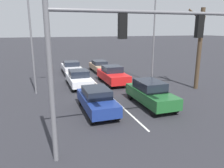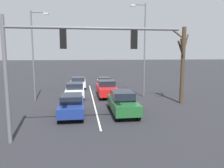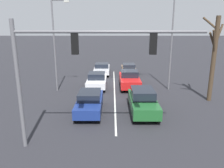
# 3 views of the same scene
# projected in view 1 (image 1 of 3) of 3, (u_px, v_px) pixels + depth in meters

# --- Properties ---
(ground_plane) EXTENTS (240.00, 240.00, 0.00)m
(ground_plane) POSITION_uv_depth(u_px,v_px,m) (93.00, 81.00, 22.01)
(ground_plane) COLOR #28282D
(lane_stripe_left_divider) EXTENTS (0.12, 17.84, 0.01)m
(lane_stripe_left_divider) POSITION_uv_depth(u_px,v_px,m) (101.00, 88.00, 19.33)
(lane_stripe_left_divider) COLOR silver
(lane_stripe_left_divider) RESTS_ON ground_plane
(car_navy_midlane_front) EXTENTS (1.72, 4.46, 1.53)m
(car_navy_midlane_front) POSITION_uv_depth(u_px,v_px,m) (97.00, 100.00, 13.63)
(car_navy_midlane_front) COLOR navy
(car_navy_midlane_front) RESTS_ON ground_plane
(car_darkgreen_leftlane_front) EXTENTS (1.77, 4.64, 1.68)m
(car_darkgreen_leftlane_front) POSITION_uv_depth(u_px,v_px,m) (151.00, 93.00, 14.80)
(car_darkgreen_leftlane_front) COLOR #1E5928
(car_darkgreen_leftlane_front) RESTS_ON ground_plane
(car_white_midlane_second) EXTENTS (1.83, 4.46, 1.51)m
(car_white_midlane_second) POSITION_uv_depth(u_px,v_px,m) (79.00, 78.00, 19.71)
(car_white_midlane_second) COLOR silver
(car_white_midlane_second) RESTS_ON ground_plane
(car_red_leftlane_second) EXTENTS (1.89, 4.72, 1.66)m
(car_red_leftlane_second) POSITION_uv_depth(u_px,v_px,m) (113.00, 75.00, 20.81)
(car_red_leftlane_second) COLOR red
(car_red_leftlane_second) RESTS_ON ground_plane
(car_tan_leftlane_third) EXTENTS (1.71, 4.42, 1.35)m
(car_tan_leftlane_third) POSITION_uv_depth(u_px,v_px,m) (100.00, 66.00, 26.39)
(car_tan_leftlane_third) COLOR tan
(car_tan_leftlane_third) RESTS_ON ground_plane
(car_silver_midlane_third) EXTENTS (1.88, 4.55, 1.41)m
(car_silver_midlane_third) POSITION_uv_depth(u_px,v_px,m) (71.00, 67.00, 25.49)
(car_silver_midlane_third) COLOR silver
(car_silver_midlane_third) RESTS_ON ground_plane
(traffic_signal_gantry) EXTENTS (8.86, 0.37, 6.32)m
(traffic_signal_gantry) POSITION_uv_depth(u_px,v_px,m) (118.00, 45.00, 8.47)
(traffic_signal_gantry) COLOR slate
(traffic_signal_gantry) RESTS_ON ground_plane
(street_lamp_right_shoulder) EXTENTS (1.61, 0.24, 8.30)m
(street_lamp_right_shoulder) POSITION_uv_depth(u_px,v_px,m) (33.00, 34.00, 16.52)
(street_lamp_right_shoulder) COLOR slate
(street_lamp_right_shoulder) RESTS_ON ground_plane
(street_lamp_left_shoulder) EXTENTS (1.57, 0.24, 9.34)m
(street_lamp_left_shoulder) POSITION_uv_depth(u_px,v_px,m) (153.00, 27.00, 20.06)
(street_lamp_left_shoulder) COLOR slate
(street_lamp_left_shoulder) RESTS_ON ground_plane
(bare_tree_near) EXTENTS (1.69, 2.02, 6.76)m
(bare_tree_near) POSITION_uv_depth(u_px,v_px,m) (199.00, 45.00, 18.29)
(bare_tree_near) COLOR #423323
(bare_tree_near) RESTS_ON ground_plane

